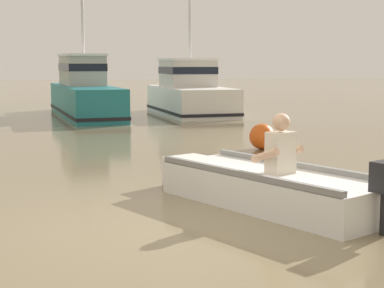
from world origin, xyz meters
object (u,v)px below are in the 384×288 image
object	(u,v)px
rowboat_with_person	(267,186)
moored_boat_white	(190,93)
moored_boat_teal	(84,93)
mooring_buoy	(262,137)

from	to	relation	value
rowboat_with_person	moored_boat_white	xyz separation A→B (m)	(1.78, 13.75, 0.49)
moored_boat_teal	mooring_buoy	world-z (taller)	moored_boat_teal
moored_boat_white	mooring_buoy	xyz separation A→B (m)	(-0.26, -8.88, -0.47)
moored_boat_teal	mooring_buoy	size ratio (longest dim) A/B	12.62
rowboat_with_person	mooring_buoy	xyz separation A→B (m)	(1.52, 4.87, 0.02)
mooring_buoy	moored_boat_teal	bearing A→B (deg)	110.74
mooring_buoy	rowboat_with_person	bearing A→B (deg)	-107.38
moored_boat_teal	moored_boat_white	world-z (taller)	moored_boat_teal
rowboat_with_person	mooring_buoy	bearing A→B (deg)	72.62
rowboat_with_person	moored_boat_white	size ratio (longest dim) A/B	0.69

